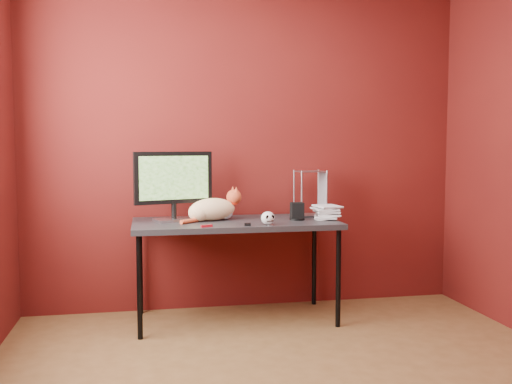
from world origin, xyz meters
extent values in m
cube|color=#4F100E|center=(0.00, 1.75, 1.30)|extent=(3.50, 0.02, 2.60)
cube|color=black|center=(-0.15, 1.37, 0.73)|extent=(1.50, 0.70, 0.04)
cylinder|color=black|center=(-0.85, 1.07, 0.35)|extent=(0.04, 0.04, 0.71)
cylinder|color=black|center=(0.55, 1.07, 0.35)|extent=(0.04, 0.04, 0.71)
cylinder|color=black|center=(-0.85, 1.67, 0.35)|extent=(0.04, 0.04, 0.71)
cylinder|color=black|center=(0.55, 1.67, 0.35)|extent=(0.04, 0.04, 0.71)
cube|color=#A2A2A6|center=(-0.60, 1.42, 0.76)|extent=(0.32, 0.26, 0.02)
cylinder|color=black|center=(-0.60, 1.42, 0.83)|extent=(0.04, 0.04, 0.12)
cube|color=black|center=(-0.60, 1.42, 1.07)|extent=(0.58, 0.21, 0.38)
cube|color=#235115|center=(-0.60, 1.42, 1.07)|extent=(0.51, 0.16, 0.32)
ellipsoid|color=orange|center=(-0.31, 1.42, 0.83)|extent=(0.40, 0.29, 0.17)
ellipsoid|color=orange|center=(-0.41, 1.39, 0.82)|extent=(0.21, 0.20, 0.14)
sphere|color=silver|center=(-0.21, 1.45, 0.81)|extent=(0.11, 0.11, 0.11)
sphere|color=#C64926|center=(-0.14, 1.47, 0.92)|extent=(0.11, 0.11, 0.11)
cone|color=#C64926|center=(-0.13, 1.44, 0.97)|extent=(0.04, 0.04, 0.05)
cone|color=#C64926|center=(-0.15, 1.50, 0.97)|extent=(0.04, 0.04, 0.05)
cylinder|color=red|center=(-0.16, 1.47, 0.87)|extent=(0.08, 0.08, 0.01)
cylinder|color=#C64926|center=(-0.49, 1.31, 0.77)|extent=(0.16, 0.15, 0.03)
ellipsoid|color=silver|center=(0.04, 1.11, 0.80)|extent=(0.10, 0.10, 0.09)
ellipsoid|color=black|center=(0.02, 1.07, 0.81)|extent=(0.02, 0.01, 0.03)
ellipsoid|color=black|center=(0.06, 1.07, 0.81)|extent=(0.02, 0.01, 0.03)
cube|color=black|center=(0.04, 1.06, 0.78)|extent=(0.05, 0.01, 0.00)
cylinder|color=black|center=(0.31, 1.33, 0.76)|extent=(0.11, 0.11, 0.02)
cube|color=black|center=(0.31, 1.33, 0.82)|extent=(0.10, 0.09, 0.11)
imported|color=beige|center=(0.47, 1.38, 0.86)|extent=(0.23, 0.27, 0.23)
imported|color=beige|center=(0.47, 1.38, 1.09)|extent=(0.21, 0.26, 0.23)
imported|color=beige|center=(0.47, 1.38, 1.32)|extent=(0.19, 0.24, 0.23)
imported|color=beige|center=(0.47, 1.38, 1.55)|extent=(0.17, 0.23, 0.23)
imported|color=beige|center=(0.47, 1.38, 1.77)|extent=(0.20, 0.25, 0.23)
cylinder|color=#A2A2A6|center=(0.37, 1.46, 0.93)|extent=(0.01, 0.01, 0.36)
cylinder|color=#A2A2A6|center=(0.58, 1.46, 0.93)|extent=(0.01, 0.01, 0.36)
cylinder|color=#A2A2A6|center=(0.37, 1.63, 0.93)|extent=(0.01, 0.01, 0.36)
cylinder|color=#A2A2A6|center=(0.58, 1.63, 0.93)|extent=(0.01, 0.01, 0.36)
cube|color=#A2A2A6|center=(0.48, 1.55, 0.76)|extent=(0.23, 0.19, 0.01)
cube|color=#A2A2A6|center=(0.48, 1.55, 1.10)|extent=(0.23, 0.19, 0.01)
cube|color=#9F0C17|center=(-0.39, 1.08, 0.76)|extent=(0.08, 0.05, 0.02)
cube|color=black|center=(-0.11, 1.08, 0.76)|extent=(0.05, 0.04, 0.02)
cylinder|color=#A2A2A6|center=(0.05, 1.08, 0.75)|extent=(0.04, 0.04, 0.00)
camera|label=1|loc=(-0.79, -2.77, 1.31)|focal=40.00mm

